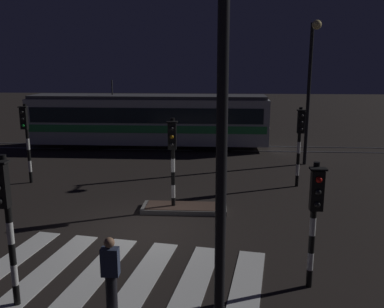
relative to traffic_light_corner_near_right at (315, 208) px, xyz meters
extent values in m
plane|color=black|center=(-4.56, 3.14, -1.98)|extent=(120.00, 120.00, 0.00)
cube|color=#59595E|center=(-4.56, 15.37, -1.97)|extent=(80.00, 0.12, 0.03)
cube|color=#59595E|center=(-4.56, 16.80, -1.97)|extent=(80.00, 0.12, 0.03)
cube|color=silver|center=(-7.63, 0.81, -1.97)|extent=(1.29, 3.97, 0.02)
cube|color=silver|center=(-6.40, 0.62, -1.97)|extent=(1.29, 3.97, 0.02)
cube|color=silver|center=(-5.17, 0.43, -1.97)|extent=(1.29, 3.97, 0.02)
cube|color=silver|center=(-3.94, 0.24, -1.97)|extent=(1.29, 3.97, 0.02)
cube|color=silver|center=(-2.71, 0.05, -1.97)|extent=(1.29, 3.97, 0.02)
cube|color=silver|center=(-1.48, -0.14, -1.97)|extent=(1.29, 3.97, 0.02)
cube|color=slate|center=(-3.35, 5.03, -1.90)|extent=(3.01, 1.08, 0.16)
cube|color=#4C382D|center=(-3.35, 5.03, -1.81)|extent=(2.71, 0.97, 0.02)
cylinder|color=black|center=(0.00, 0.09, -1.77)|extent=(0.14, 0.14, 0.43)
cylinder|color=white|center=(0.00, 0.09, -1.34)|extent=(0.14, 0.14, 0.43)
cylinder|color=black|center=(0.00, 0.09, -0.91)|extent=(0.14, 0.14, 0.43)
cylinder|color=white|center=(0.00, 0.09, -0.48)|extent=(0.14, 0.14, 0.43)
cylinder|color=black|center=(0.00, 0.09, -0.05)|extent=(0.14, 0.14, 0.43)
cylinder|color=white|center=(0.00, 0.09, 0.38)|extent=(0.14, 0.14, 0.43)
cylinder|color=black|center=(0.00, 0.09, 0.81)|extent=(0.14, 0.14, 0.43)
cube|color=black|center=(0.00, -0.08, 0.43)|extent=(0.28, 0.20, 0.90)
sphere|color=red|center=(0.00, -0.19, 0.71)|extent=(0.14, 0.14, 0.14)
sphere|color=black|center=(0.00, -0.19, 0.43)|extent=(0.14, 0.14, 0.14)
sphere|color=black|center=(0.00, -0.19, 0.15)|extent=(0.14, 0.14, 0.14)
cube|color=black|center=(0.00, -0.08, 0.92)|extent=(0.36, 0.24, 0.04)
cylinder|color=black|center=(-10.36, 8.09, -1.73)|extent=(0.14, 0.14, 0.49)
cylinder|color=white|center=(-10.36, 8.09, -1.24)|extent=(0.14, 0.14, 0.49)
cylinder|color=black|center=(-10.36, 8.09, -0.75)|extent=(0.14, 0.14, 0.49)
cylinder|color=white|center=(-10.36, 8.09, -0.25)|extent=(0.14, 0.14, 0.49)
cylinder|color=black|center=(-10.36, 8.09, 0.24)|extent=(0.14, 0.14, 0.49)
cylinder|color=white|center=(-10.36, 8.09, 0.74)|extent=(0.14, 0.14, 0.49)
cylinder|color=black|center=(-10.36, 8.09, 1.23)|extent=(0.14, 0.14, 0.49)
cube|color=black|center=(-10.36, 7.92, 0.88)|extent=(0.28, 0.20, 0.90)
sphere|color=black|center=(-10.36, 7.81, 1.16)|extent=(0.14, 0.14, 0.14)
sphere|color=black|center=(-10.36, 7.81, 0.88)|extent=(0.14, 0.14, 0.14)
sphere|color=green|center=(-10.36, 7.81, 0.60)|extent=(0.14, 0.14, 0.14)
cube|color=black|center=(-10.36, 7.92, 1.37)|extent=(0.36, 0.24, 0.04)
cylinder|color=black|center=(-6.49, -1.08, -1.74)|extent=(0.14, 0.14, 0.48)
cylinder|color=white|center=(-6.49, -1.08, -1.27)|extent=(0.14, 0.14, 0.48)
cylinder|color=black|center=(-6.49, -1.08, -0.79)|extent=(0.14, 0.14, 0.48)
cylinder|color=white|center=(-6.49, -1.08, -0.31)|extent=(0.14, 0.14, 0.48)
cylinder|color=black|center=(-6.49, -1.08, 0.17)|extent=(0.14, 0.14, 0.48)
cylinder|color=white|center=(-6.49, -1.08, 0.65)|extent=(0.14, 0.14, 0.48)
cylinder|color=black|center=(-6.49, -1.08, 1.12)|extent=(0.14, 0.14, 0.48)
cube|color=black|center=(-6.49, -1.25, 0.76)|extent=(0.28, 0.20, 0.90)
sphere|color=black|center=(-6.49, -1.36, 0.48)|extent=(0.14, 0.14, 0.14)
cylinder|color=black|center=(-3.74, 5.02, -1.75)|extent=(0.14, 0.14, 0.47)
cylinder|color=white|center=(-3.74, 5.02, -1.27)|extent=(0.14, 0.14, 0.47)
cylinder|color=black|center=(-3.74, 5.02, -0.80)|extent=(0.14, 0.14, 0.47)
cylinder|color=white|center=(-3.74, 5.02, -0.32)|extent=(0.14, 0.14, 0.47)
cylinder|color=black|center=(-3.74, 5.02, 0.15)|extent=(0.14, 0.14, 0.47)
cylinder|color=white|center=(-3.74, 5.02, 0.62)|extent=(0.14, 0.14, 0.47)
cylinder|color=black|center=(-3.74, 5.02, 1.10)|extent=(0.14, 0.14, 0.47)
cube|color=black|center=(-3.74, 4.85, 0.73)|extent=(0.28, 0.20, 0.90)
sphere|color=black|center=(-3.74, 4.74, 1.01)|extent=(0.14, 0.14, 0.14)
sphere|color=orange|center=(-3.74, 4.74, 0.73)|extent=(0.14, 0.14, 0.14)
sphere|color=black|center=(-3.74, 4.74, 0.45)|extent=(0.14, 0.14, 0.14)
cube|color=black|center=(-3.74, 4.85, 1.22)|extent=(0.36, 0.24, 0.04)
cylinder|color=black|center=(1.20, 8.28, -1.74)|extent=(0.14, 0.14, 0.48)
cylinder|color=white|center=(1.20, 8.28, -1.26)|extent=(0.14, 0.14, 0.48)
cylinder|color=black|center=(1.20, 8.28, -0.78)|extent=(0.14, 0.14, 0.48)
cylinder|color=white|center=(1.20, 8.28, -0.29)|extent=(0.14, 0.14, 0.48)
cylinder|color=black|center=(1.20, 8.28, 0.19)|extent=(0.14, 0.14, 0.48)
cylinder|color=white|center=(1.20, 8.28, 0.67)|extent=(0.14, 0.14, 0.48)
cylinder|color=black|center=(1.20, 8.28, 1.15)|extent=(0.14, 0.14, 0.48)
cube|color=black|center=(1.20, 8.11, 0.80)|extent=(0.28, 0.20, 0.90)
sphere|color=black|center=(1.20, 8.00, 1.08)|extent=(0.14, 0.14, 0.14)
sphere|color=black|center=(1.20, 8.00, 0.80)|extent=(0.14, 0.14, 0.14)
sphere|color=black|center=(1.20, 8.00, 0.52)|extent=(0.14, 0.14, 0.14)
cube|color=black|center=(1.20, 8.11, 1.29)|extent=(0.36, 0.24, 0.04)
cylinder|color=black|center=(-2.12, -2.51, 1.39)|extent=(0.18, 0.18, 6.74)
cylinder|color=black|center=(2.32, 12.31, 1.55)|extent=(0.18, 0.18, 7.06)
cylinder|color=black|center=(2.32, 11.86, 4.98)|extent=(0.10, 0.90, 0.10)
sphere|color=#F9E08C|center=(2.32, 11.41, 4.90)|extent=(0.44, 0.44, 0.44)
cube|color=silver|center=(-6.48, 16.08, -0.28)|extent=(14.50, 2.50, 2.70)
cube|color=green|center=(-6.48, 14.81, -0.63)|extent=(14.21, 0.04, 0.44)
cube|color=green|center=(-6.48, 17.35, -0.63)|extent=(14.21, 0.04, 0.44)
cube|color=black|center=(-6.48, 14.82, 0.17)|extent=(13.77, 0.03, 0.90)
cube|color=#4C4C51|center=(-6.48, 16.08, 1.17)|extent=(14.21, 2.30, 0.20)
cylinder|color=#262628|center=(-8.66, 16.08, 1.67)|extent=(0.08, 0.08, 1.00)
cube|color=black|center=(-2.50, 16.08, -1.81)|extent=(2.20, 2.00, 0.35)
cube|color=black|center=(-10.47, 16.08, -1.81)|extent=(2.20, 2.00, 0.35)
sphere|color=#F9F2CC|center=(0.82, 16.08, -0.68)|extent=(0.24, 0.24, 0.24)
cylinder|color=black|center=(-4.34, -1.27, -1.54)|extent=(0.24, 0.24, 0.88)
cube|color=#2D3851|center=(-4.34, -1.27, -0.80)|extent=(0.36, 0.22, 0.60)
sphere|color=#9E7051|center=(-4.34, -1.27, -0.38)|extent=(0.22, 0.22, 0.22)
camera|label=1|loc=(-2.17, -8.88, 3.15)|focal=38.63mm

